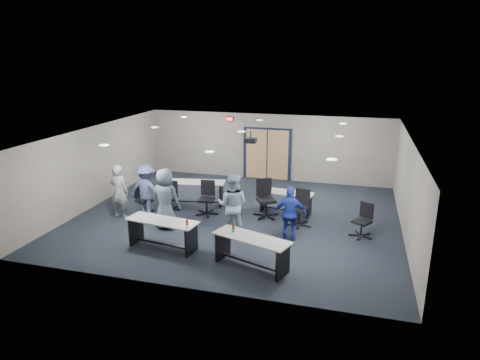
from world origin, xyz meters
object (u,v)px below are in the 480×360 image
(chair_loose_left, at_px, (144,200))
(chair_loose_right, at_px, (362,221))
(chair_back_d, at_px, (299,208))
(table_front_right, at_px, (251,246))
(chair_back_b, at_px, (207,198))
(table_front_left, at_px, (163,229))
(person_lightblue, at_px, (233,205))
(person_back, at_px, (146,190))
(chair_back_c, at_px, (266,199))
(person_gray, at_px, (119,192))
(table_back_right, at_px, (286,198))
(chair_back_a, at_px, (170,196))
(person_plaid, at_px, (165,199))
(person_navy, at_px, (290,214))
(table_back_left, at_px, (195,189))

(chair_loose_left, distance_m, chair_loose_right, 6.79)
(chair_back_d, height_order, chair_loose_right, chair_back_d)
(table_front_right, height_order, chair_back_b, chair_back_b)
(table_front_left, distance_m, person_lightblue, 2.06)
(person_lightblue, height_order, person_back, person_lightblue)
(chair_back_c, height_order, person_gray, person_gray)
(table_back_right, bearing_deg, chair_loose_left, -155.91)
(chair_back_b, relative_size, chair_loose_left, 1.12)
(chair_back_a, relative_size, person_gray, 0.56)
(person_plaid, height_order, person_navy, person_plaid)
(chair_back_b, bearing_deg, chair_back_a, 171.94)
(chair_loose_left, distance_m, person_lightblue, 3.38)
(table_front_right, bearing_deg, person_plaid, 169.72)
(person_lightblue, bearing_deg, chair_loose_right, -166.51)
(person_navy, bearing_deg, chair_loose_left, -15.51)
(chair_back_c, relative_size, chair_loose_left, 1.22)
(chair_back_a, relative_size, person_back, 0.58)
(chair_back_c, relative_size, person_back, 0.71)
(chair_back_b, distance_m, person_plaid, 1.62)
(chair_back_d, bearing_deg, chair_loose_left, -160.81)
(person_gray, bearing_deg, chair_back_b, -154.78)
(chair_back_d, bearing_deg, person_gray, -156.32)
(table_front_right, bearing_deg, table_front_left, -170.20)
(person_lightblue, bearing_deg, chair_loose_left, -15.23)
(chair_back_c, relative_size, person_lightblue, 0.66)
(person_back, bearing_deg, person_plaid, 142.08)
(table_back_left, relative_size, chair_loose_left, 2.15)
(chair_back_b, xyz_separation_m, chair_loose_left, (-1.96, -0.50, -0.06))
(chair_loose_left, bearing_deg, chair_back_b, -48.73)
(person_plaid, distance_m, person_lightblue, 2.07)
(table_back_right, height_order, chair_back_b, chair_back_b)
(table_back_left, distance_m, person_gray, 2.59)
(chair_back_c, xyz_separation_m, person_back, (-3.73, -0.89, 0.24))
(person_navy, bearing_deg, chair_back_c, -64.05)
(person_lightblue, bearing_deg, table_back_left, -47.76)
(chair_back_b, xyz_separation_m, chair_back_d, (3.01, -0.12, 0.00))
(person_navy, bearing_deg, person_back, -15.01)
(table_front_left, relative_size, chair_back_a, 2.08)
(table_front_right, xyz_separation_m, chair_back_b, (-2.26, 3.08, 0.00))
(table_back_right, bearing_deg, chair_back_c, -128.41)
(table_back_right, xyz_separation_m, person_gray, (-4.98, -1.86, 0.38))
(table_front_left, xyz_separation_m, person_gray, (-2.28, 1.67, 0.32))
(table_front_right, relative_size, chair_back_b, 1.87)
(chair_loose_right, bearing_deg, table_front_left, -125.86)
(chair_loose_left, height_order, person_gray, person_gray)
(chair_back_a, distance_m, chair_back_d, 4.30)
(chair_back_b, relative_size, chair_back_d, 0.99)
(chair_back_a, xyz_separation_m, chair_back_d, (4.30, -0.14, 0.07))
(table_back_left, bearing_deg, table_front_right, -62.58)
(table_back_right, xyz_separation_m, chair_loose_right, (2.40, -1.34, 0.01))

